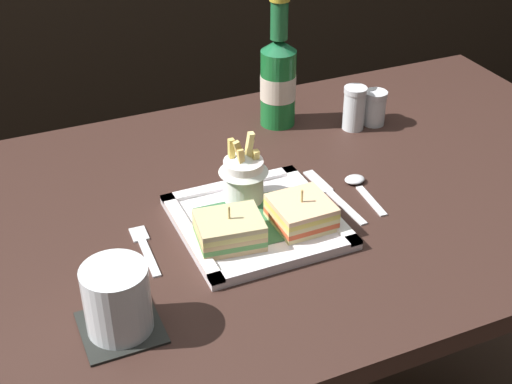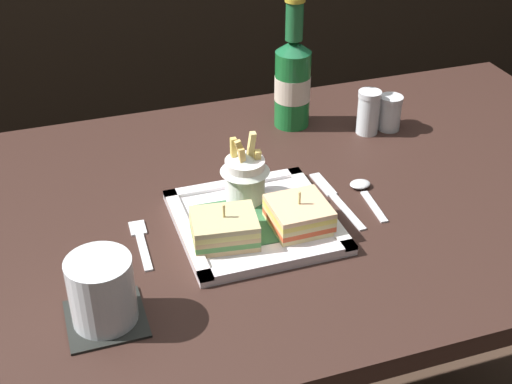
% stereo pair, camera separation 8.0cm
% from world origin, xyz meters
% --- Properties ---
extents(dining_table, '(1.38, 0.75, 0.75)m').
position_xyz_m(dining_table, '(0.00, 0.00, 0.60)').
color(dining_table, '#331F19').
rests_on(dining_table, ground_plane).
extents(square_plate, '(0.23, 0.23, 0.02)m').
position_xyz_m(square_plate, '(-0.02, -0.06, 0.76)').
color(square_plate, white).
rests_on(square_plate, dining_table).
extents(sandwich_half_left, '(0.10, 0.09, 0.06)m').
position_xyz_m(sandwich_half_left, '(-0.08, -0.09, 0.78)').
color(sandwich_half_left, tan).
rests_on(sandwich_half_left, square_plate).
extents(sandwich_half_right, '(0.09, 0.09, 0.06)m').
position_xyz_m(sandwich_half_right, '(0.03, -0.09, 0.78)').
color(sandwich_half_right, '#DBC383').
rests_on(sandwich_half_right, square_plate).
extents(fries_cup, '(0.08, 0.08, 0.12)m').
position_xyz_m(fries_cup, '(-0.02, 0.00, 0.81)').
color(fries_cup, white).
rests_on(fries_cup, square_plate).
extents(beer_bottle, '(0.07, 0.07, 0.25)m').
position_xyz_m(beer_bottle, '(0.15, 0.23, 0.85)').
color(beer_bottle, '#196B2D').
rests_on(beer_bottle, dining_table).
extents(drink_coaster, '(0.10, 0.10, 0.00)m').
position_xyz_m(drink_coaster, '(-0.27, -0.20, 0.76)').
color(drink_coaster, black).
rests_on(drink_coaster, dining_table).
extents(water_glass, '(0.08, 0.08, 0.09)m').
position_xyz_m(water_glass, '(-0.27, -0.20, 0.80)').
color(water_glass, silver).
rests_on(water_glass, dining_table).
extents(fork, '(0.03, 0.12, 0.00)m').
position_xyz_m(fork, '(-0.20, -0.05, 0.75)').
color(fork, silver).
rests_on(fork, dining_table).
extents(knife, '(0.02, 0.17, 0.00)m').
position_xyz_m(knife, '(0.12, -0.03, 0.75)').
color(knife, silver).
rests_on(knife, dining_table).
extents(spoon, '(0.04, 0.12, 0.01)m').
position_xyz_m(spoon, '(0.17, -0.03, 0.76)').
color(spoon, silver).
rests_on(spoon, dining_table).
extents(salt_shaker, '(0.04, 0.04, 0.08)m').
position_xyz_m(salt_shaker, '(0.27, 0.16, 0.79)').
color(salt_shaker, silver).
rests_on(salt_shaker, dining_table).
extents(pepper_shaker, '(0.04, 0.04, 0.07)m').
position_xyz_m(pepper_shaker, '(0.32, 0.16, 0.78)').
color(pepper_shaker, silver).
rests_on(pepper_shaker, dining_table).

